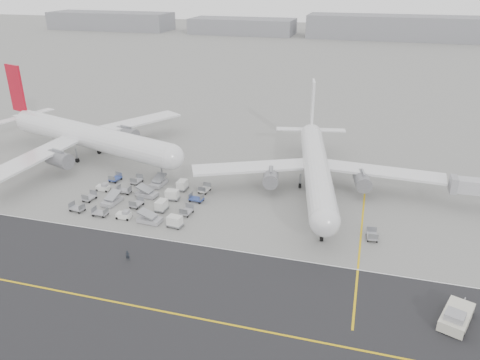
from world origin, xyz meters
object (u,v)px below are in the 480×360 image
(airliner_a, at_px, (87,136))
(ground_crew_a, at_px, (128,256))
(airliner_b, at_px, (316,166))
(pushback_tug, at_px, (456,317))

(airliner_a, height_order, ground_crew_a, airliner_a)
(airliner_a, relative_size, airliner_b, 1.10)
(airliner_b, xyz_separation_m, ground_crew_a, (-23.04, -32.22, -4.03))
(airliner_a, distance_m, pushback_tug, 81.26)
(pushback_tug, bearing_deg, airliner_b, 142.96)
(airliner_a, relative_size, pushback_tug, 6.59)
(airliner_a, xyz_separation_m, pushback_tug, (72.68, -36.07, -4.47))
(pushback_tug, height_order, ground_crew_a, pushback_tug)
(airliner_b, bearing_deg, ground_crew_a, -136.30)
(airliner_a, bearing_deg, ground_crew_a, -124.20)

